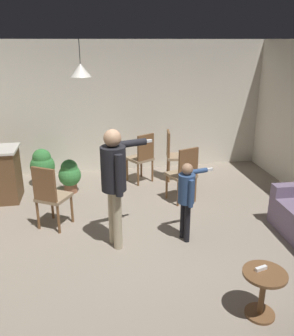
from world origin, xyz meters
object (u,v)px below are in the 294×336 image
at_px(dining_chair_centre_back, 174,153).
at_px(potted_plant_by_wall, 42,165).
at_px(side_table_by_couch, 263,289).
at_px(spare_remote_on_table, 261,268).
at_px(person_child, 187,193).
at_px(potted_plant_corner, 70,174).
at_px(dining_chair_by_counter, 184,172).
at_px(person_adult, 115,176).
at_px(dining_chair_near_wall, 50,195).
at_px(dining_chair_spare, 142,156).

bearing_deg(dining_chair_centre_back, potted_plant_by_wall, -83.98).
bearing_deg(side_table_by_couch, spare_remote_on_table, 113.31).
relative_size(person_child, potted_plant_corner, 1.80).
bearing_deg(dining_chair_by_counter, person_adult, -156.87).
distance_m(potted_plant_by_wall, spare_remote_on_table, 4.71).
distance_m(dining_chair_centre_back, spare_remote_on_table, 3.82).
height_order(dining_chair_near_wall, potted_plant_corner, dining_chair_near_wall).
distance_m(side_table_by_couch, spare_remote_on_table, 0.22).
bearing_deg(side_table_by_couch, potted_plant_by_wall, 122.26).
height_order(dining_chair_centre_back, dining_chair_spare, same).
relative_size(person_adult, person_child, 1.44).
height_order(person_adult, potted_plant_corner, person_adult).
height_order(dining_chair_near_wall, dining_chair_centre_back, same).
xyz_separation_m(dining_chair_spare, potted_plant_by_wall, (-1.92, 0.21, -0.15)).
relative_size(person_adult, dining_chair_near_wall, 1.64).
relative_size(side_table_by_couch, person_adult, 0.32).
bearing_deg(person_adult, dining_chair_by_counter, 116.56).
bearing_deg(side_table_by_couch, dining_chair_by_counter, 91.13).
height_order(person_child, dining_chair_spare, person_child).
relative_size(person_child, dining_chair_spare, 1.14).
bearing_deg(person_child, dining_chair_centre_back, 158.03).
distance_m(dining_chair_centre_back, potted_plant_by_wall, 2.59).
distance_m(dining_chair_near_wall, spare_remote_on_table, 3.11).
xyz_separation_m(person_child, dining_chair_spare, (-0.26, 2.24, -0.17)).
bearing_deg(potted_plant_by_wall, potted_plant_corner, -41.88).
bearing_deg(dining_chair_by_counter, potted_plant_by_wall, 133.74).
bearing_deg(dining_chair_spare, dining_chair_by_counter, -90.19).
bearing_deg(person_adult, person_child, 71.96).
bearing_deg(dining_chair_centre_back, dining_chair_by_counter, 4.50).
distance_m(side_table_by_couch, dining_chair_centre_back, 3.88).
bearing_deg(potted_plant_by_wall, person_adult, -63.49).
height_order(person_adult, person_child, person_adult).
xyz_separation_m(person_child, potted_plant_by_wall, (-2.18, 2.45, -0.31)).
distance_m(person_adult, person_child, 1.02).
xyz_separation_m(person_adult, person_child, (0.98, -0.03, -0.31)).
bearing_deg(dining_chair_by_counter, spare_remote_on_table, -109.18).
height_order(dining_chair_centre_back, potted_plant_by_wall, dining_chair_centre_back).
bearing_deg(spare_remote_on_table, dining_chair_by_counter, 90.71).
distance_m(person_child, spare_remote_on_table, 1.57).
bearing_deg(spare_remote_on_table, person_child, 102.40).
relative_size(dining_chair_near_wall, spare_remote_on_table, 7.69).
bearing_deg(side_table_by_couch, potted_plant_corner, 119.53).
xyz_separation_m(potted_plant_by_wall, spare_remote_on_table, (2.52, -3.98, 0.14)).
relative_size(person_child, spare_remote_on_table, 8.81).
bearing_deg(spare_remote_on_table, potted_plant_by_wall, 122.36).
bearing_deg(person_adult, dining_chair_spare, 145.69).
height_order(potted_plant_by_wall, spare_remote_on_table, potted_plant_by_wall).
xyz_separation_m(dining_chair_centre_back, potted_plant_by_wall, (-2.58, 0.15, -0.15)).
bearing_deg(spare_remote_on_table, dining_chair_spare, 99.02).
distance_m(dining_chair_by_counter, potted_plant_corner, 2.11).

